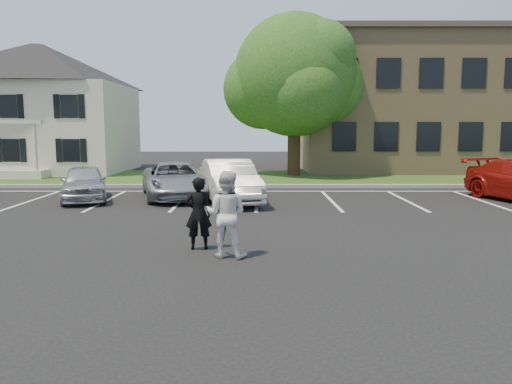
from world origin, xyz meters
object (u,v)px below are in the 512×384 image
(car_silver_minivan, at_px, (174,180))
(car_white_sedan, at_px, (230,181))
(tree, at_px, (296,78))
(office_building, at_px, (475,104))
(house, at_px, (41,108))
(man_black_suit, at_px, (198,213))
(car_silver_west, at_px, (84,183))
(man_white_shirt, at_px, (226,214))

(car_silver_minivan, height_order, car_white_sedan, car_white_sedan)
(tree, distance_m, car_silver_minivan, 11.04)
(office_building, bearing_deg, house, -175.72)
(man_black_suit, bearing_deg, car_white_sedan, -97.92)
(man_black_suit, relative_size, car_white_sedan, 0.35)
(house, height_order, car_silver_minivan, house)
(office_building, bearing_deg, tree, -158.19)
(tree, xyz_separation_m, car_silver_west, (-8.60, -9.17, -4.68))
(man_white_shirt, bearing_deg, house, -44.69)
(house, bearing_deg, car_silver_west, -61.13)
(man_white_shirt, xyz_separation_m, car_silver_minivan, (-2.54, 8.85, -0.24))
(tree, xyz_separation_m, car_white_sedan, (-3.13, -9.57, -4.57))
(office_building, xyz_separation_m, car_silver_minivan, (-17.17, -13.22, -3.47))
(man_black_suit, xyz_separation_m, car_silver_minivan, (-1.88, 8.18, -0.14))
(office_building, distance_m, car_silver_minivan, 21.94)
(tree, xyz_separation_m, car_silver_minivan, (-5.33, -8.48, -4.66))
(man_white_shirt, xyz_separation_m, car_white_sedan, (-0.34, 7.76, -0.15))
(house, relative_size, man_black_suit, 6.28)
(house, distance_m, car_silver_minivan, 15.23)
(man_white_shirt, bearing_deg, tree, -85.50)
(man_black_suit, distance_m, man_white_shirt, 0.95)
(car_silver_west, height_order, car_white_sedan, car_white_sedan)
(man_black_suit, height_order, car_silver_minivan, man_black_suit)
(office_building, height_order, man_white_shirt, office_building)
(tree, bearing_deg, office_building, 21.81)
(house, distance_m, man_black_suit, 22.84)
(house, height_order, man_white_shirt, house)
(house, xyz_separation_m, man_white_shirt, (12.37, -20.04, -2.91))
(car_white_sedan, bearing_deg, man_black_suit, -105.85)
(car_silver_minivan, bearing_deg, man_black_suit, -92.04)
(office_building, bearing_deg, man_black_suit, -125.55)
(office_building, xyz_separation_m, car_white_sedan, (-14.97, -14.31, -3.38))
(car_silver_west, relative_size, car_silver_minivan, 0.79)
(house, height_order, car_white_sedan, house)
(man_black_suit, xyz_separation_m, car_silver_west, (-5.16, 7.49, -0.15))
(house, distance_m, car_white_sedan, 17.46)
(house, bearing_deg, tree, -10.17)
(tree, bearing_deg, man_white_shirt, -99.13)
(car_white_sedan, bearing_deg, house, 121.13)
(house, bearing_deg, man_black_suit, -58.86)
(tree, distance_m, car_white_sedan, 11.06)
(man_black_suit, height_order, car_silver_west, man_black_suit)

